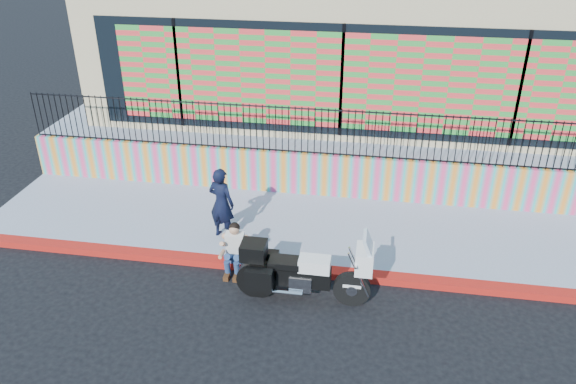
# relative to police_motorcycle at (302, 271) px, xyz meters

# --- Properties ---
(ground) EXTENTS (90.00, 90.00, 0.00)m
(ground) POSITION_rel_police_motorcycle_xyz_m (0.26, 0.83, -0.66)
(ground) COLOR black
(ground) RESTS_ON ground
(red_curb) EXTENTS (16.00, 0.30, 0.15)m
(red_curb) POSITION_rel_police_motorcycle_xyz_m (0.26, 0.83, -0.58)
(red_curb) COLOR #A7240B
(red_curb) RESTS_ON ground
(sidewalk) EXTENTS (16.00, 3.00, 0.15)m
(sidewalk) POSITION_rel_police_motorcycle_xyz_m (0.26, 2.48, -0.58)
(sidewalk) COLOR gray
(sidewalk) RESTS_ON ground
(mural_wall) EXTENTS (16.00, 0.20, 1.10)m
(mural_wall) POSITION_rel_police_motorcycle_xyz_m (0.26, 4.08, 0.04)
(mural_wall) COLOR #F7417D
(mural_wall) RESTS_ON sidewalk
(metal_fence) EXTENTS (15.80, 0.04, 1.20)m
(metal_fence) POSITION_rel_police_motorcycle_xyz_m (0.26, 4.08, 1.19)
(metal_fence) COLOR black
(metal_fence) RESTS_ON mural_wall
(elevated_platform) EXTENTS (16.00, 10.00, 1.25)m
(elevated_platform) POSITION_rel_police_motorcycle_xyz_m (0.26, 9.18, -0.03)
(elevated_platform) COLOR gray
(elevated_platform) RESTS_ON ground
(storefront_building) EXTENTS (14.00, 8.06, 4.00)m
(storefront_building) POSITION_rel_police_motorcycle_xyz_m (0.26, 8.96, 2.59)
(storefront_building) COLOR tan
(storefront_building) RESTS_ON elevated_platform
(police_motorcycle) EXTENTS (2.53, 0.84, 1.57)m
(police_motorcycle) POSITION_rel_police_motorcycle_xyz_m (0.00, 0.00, 0.00)
(police_motorcycle) COLOR black
(police_motorcycle) RESTS_ON ground
(police_officer) EXTENTS (0.70, 0.56, 1.66)m
(police_officer) POSITION_rel_police_motorcycle_xyz_m (-2.02, 1.73, 0.32)
(police_officer) COLOR black
(police_officer) RESTS_ON sidewalk
(seated_man) EXTENTS (0.54, 0.71, 1.06)m
(seated_man) POSITION_rel_police_motorcycle_xyz_m (-1.49, 0.66, -0.21)
(seated_man) COLOR navy
(seated_man) RESTS_ON ground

